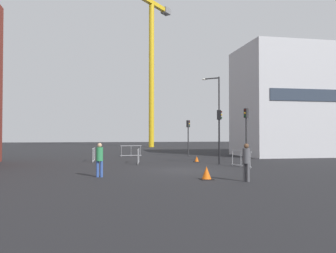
{
  "coord_description": "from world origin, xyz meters",
  "views": [
    {
      "loc": [
        -4.78,
        -20.3,
        2.16
      ],
      "look_at": [
        0.0,
        4.97,
        2.75
      ],
      "focal_mm": 37.06,
      "sensor_mm": 36.0,
      "label": 1
    }
  ],
  "objects_px": {
    "traffic_light_corner": "(246,127)",
    "traffic_cone_by_barrier": "(207,173)",
    "traffic_cone_striped": "(197,159)",
    "pedestrian_walking": "(100,157)",
    "pedestrian_waiting": "(246,159)",
    "streetlamp_tall": "(217,110)",
    "construction_crane": "(151,51)",
    "traffic_light_far": "(219,128)",
    "traffic_light_near": "(188,132)"
  },
  "relations": [
    {
      "from": "streetlamp_tall",
      "to": "pedestrian_walking",
      "type": "height_order",
      "value": "streetlamp_tall"
    },
    {
      "from": "traffic_light_far",
      "to": "traffic_cone_striped",
      "type": "height_order",
      "value": "traffic_light_far"
    },
    {
      "from": "traffic_cone_striped",
      "to": "pedestrian_waiting",
      "type": "bearing_deg",
      "value": -93.98
    },
    {
      "from": "traffic_light_corner",
      "to": "pedestrian_walking",
      "type": "distance_m",
      "value": 12.39
    },
    {
      "from": "construction_crane",
      "to": "traffic_cone_striped",
      "type": "xyz_separation_m",
      "value": [
        -0.76,
        -32.33,
        -16.28
      ]
    },
    {
      "from": "streetlamp_tall",
      "to": "pedestrian_waiting",
      "type": "bearing_deg",
      "value": -103.98
    },
    {
      "from": "streetlamp_tall",
      "to": "traffic_light_corner",
      "type": "relative_size",
      "value": 1.82
    },
    {
      "from": "pedestrian_walking",
      "to": "traffic_cone_by_barrier",
      "type": "height_order",
      "value": "pedestrian_walking"
    },
    {
      "from": "traffic_light_corner",
      "to": "traffic_cone_by_barrier",
      "type": "bearing_deg",
      "value": -124.45
    },
    {
      "from": "traffic_light_near",
      "to": "traffic_light_far",
      "type": "distance_m",
      "value": 9.18
    },
    {
      "from": "pedestrian_waiting",
      "to": "pedestrian_walking",
      "type": "bearing_deg",
      "value": 156.33
    },
    {
      "from": "traffic_light_far",
      "to": "pedestrian_walking",
      "type": "relative_size",
      "value": 2.28
    },
    {
      "from": "construction_crane",
      "to": "pedestrian_waiting",
      "type": "distance_m",
      "value": 46.43
    },
    {
      "from": "traffic_light_near",
      "to": "traffic_cone_striped",
      "type": "relative_size",
      "value": 7.93
    },
    {
      "from": "streetlamp_tall",
      "to": "traffic_light_near",
      "type": "height_order",
      "value": "streetlamp_tall"
    },
    {
      "from": "traffic_light_near",
      "to": "traffic_light_far",
      "type": "height_order",
      "value": "traffic_light_far"
    },
    {
      "from": "traffic_light_corner",
      "to": "traffic_cone_by_barrier",
      "type": "xyz_separation_m",
      "value": [
        -5.53,
        -8.07,
        -2.45
      ]
    },
    {
      "from": "streetlamp_tall",
      "to": "traffic_light_far",
      "type": "bearing_deg",
      "value": -107.46
    },
    {
      "from": "streetlamp_tall",
      "to": "traffic_cone_by_barrier",
      "type": "height_order",
      "value": "streetlamp_tall"
    },
    {
      "from": "traffic_cone_by_barrier",
      "to": "pedestrian_waiting",
      "type": "bearing_deg",
      "value": -33.06
    },
    {
      "from": "pedestrian_waiting",
      "to": "traffic_cone_by_barrier",
      "type": "bearing_deg",
      "value": 146.94
    },
    {
      "from": "streetlamp_tall",
      "to": "pedestrian_walking",
      "type": "xyz_separation_m",
      "value": [
        -10.47,
        -12.47,
        -3.37
      ]
    },
    {
      "from": "construction_crane",
      "to": "traffic_light_corner",
      "type": "relative_size",
      "value": 6.25
    },
    {
      "from": "traffic_cone_striped",
      "to": "traffic_cone_by_barrier",
      "type": "bearing_deg",
      "value": -102.93
    },
    {
      "from": "traffic_cone_striped",
      "to": "traffic_cone_by_barrier",
      "type": "distance_m",
      "value": 10.66
    },
    {
      "from": "construction_crane",
      "to": "pedestrian_waiting",
      "type": "height_order",
      "value": "construction_crane"
    },
    {
      "from": "traffic_cone_by_barrier",
      "to": "traffic_cone_striped",
      "type": "bearing_deg",
      "value": 77.07
    },
    {
      "from": "traffic_light_far",
      "to": "traffic_cone_by_barrier",
      "type": "distance_m",
      "value": 9.05
    },
    {
      "from": "pedestrian_walking",
      "to": "pedestrian_waiting",
      "type": "relative_size",
      "value": 0.99
    },
    {
      "from": "traffic_cone_by_barrier",
      "to": "traffic_light_far",
      "type": "bearing_deg",
      "value": 66.86
    },
    {
      "from": "construction_crane",
      "to": "traffic_light_far",
      "type": "height_order",
      "value": "construction_crane"
    },
    {
      "from": "pedestrian_walking",
      "to": "pedestrian_waiting",
      "type": "xyz_separation_m",
      "value": [
        6.64,
        -2.91,
        0.01
      ]
    },
    {
      "from": "traffic_light_far",
      "to": "traffic_cone_by_barrier",
      "type": "height_order",
      "value": "traffic_light_far"
    },
    {
      "from": "traffic_light_near",
      "to": "pedestrian_waiting",
      "type": "bearing_deg",
      "value": -95.69
    },
    {
      "from": "traffic_light_near",
      "to": "pedestrian_walking",
      "type": "bearing_deg",
      "value": -118.89
    },
    {
      "from": "construction_crane",
      "to": "traffic_cone_striped",
      "type": "relative_size",
      "value": 56.76
    },
    {
      "from": "streetlamp_tall",
      "to": "traffic_cone_by_barrier",
      "type": "distance_m",
      "value": 15.87
    },
    {
      "from": "pedestrian_waiting",
      "to": "traffic_cone_by_barrier",
      "type": "height_order",
      "value": "pedestrian_waiting"
    },
    {
      "from": "traffic_light_near",
      "to": "pedestrian_waiting",
      "type": "distance_m",
      "value": 18.39
    },
    {
      "from": "traffic_light_far",
      "to": "pedestrian_waiting",
      "type": "distance_m",
      "value": 9.4
    },
    {
      "from": "streetlamp_tall",
      "to": "traffic_cone_striped",
      "type": "xyz_separation_m",
      "value": [
        -3.04,
        -3.96,
        -4.17
      ]
    },
    {
      "from": "construction_crane",
      "to": "streetlamp_tall",
      "type": "height_order",
      "value": "construction_crane"
    },
    {
      "from": "pedestrian_walking",
      "to": "traffic_cone_striped",
      "type": "distance_m",
      "value": 11.33
    },
    {
      "from": "traffic_light_corner",
      "to": "traffic_cone_by_barrier",
      "type": "relative_size",
      "value": 6.56
    },
    {
      "from": "construction_crane",
      "to": "traffic_light_far",
      "type": "relative_size",
      "value": 6.49
    },
    {
      "from": "traffic_cone_striped",
      "to": "construction_crane",
      "type": "bearing_deg",
      "value": 88.65
    },
    {
      "from": "pedestrian_walking",
      "to": "traffic_light_corner",
      "type": "bearing_deg",
      "value": 30.31
    },
    {
      "from": "traffic_light_near",
      "to": "pedestrian_waiting",
      "type": "relative_size",
      "value": 2.05
    },
    {
      "from": "pedestrian_walking",
      "to": "pedestrian_waiting",
      "type": "height_order",
      "value": "pedestrian_waiting"
    },
    {
      "from": "traffic_light_corner",
      "to": "traffic_cone_by_barrier",
      "type": "distance_m",
      "value": 10.08
    }
  ]
}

